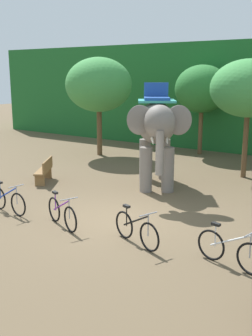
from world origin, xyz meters
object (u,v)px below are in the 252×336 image
Objects in this scene: tree_center_left at (99,85)px; tree_far_right at (249,89)px; bike_blue at (8,200)px; bike_black at (136,229)px; tree_right at (202,89)px; bike_white at (230,250)px; elephant at (157,128)px; bike_purple at (62,213)px; wooden_bench at (45,170)px.

tree_far_right is at bearing -2.99° from tree_center_left.
bike_blue is 1.05× the size of bike_black.
tree_far_right reaches higher than tree_right.
tree_center_left is 13.54m from bike_white.
elephant is 5.24m from bike_purple.
bike_black is at bearing 2.56° from bike_blue.
bike_white is at bearing -18.70° from wooden_bench.
bike_black is at bearing -25.99° from wooden_bench.
bike_blue reaches higher than wooden_bench.
tree_center_left is at bearing 146.05° from elephant.
bike_black is (2.33, 0.14, 0.00)m from bike_purple.
bike_blue is at bearing -61.98° from wooden_bench.
tree_far_right is (7.71, -0.40, -0.02)m from tree_center_left.
bike_purple is at bearing -57.66° from tree_center_left.
tree_center_left reaches higher than tree_far_right.
elephant is 5.74m from bike_blue.
tree_far_right reaches higher than bike_white.
bike_blue is 1.01× the size of bike_white.
tree_right is 5.02m from tree_far_right.
bike_black is (7.81, -8.51, -3.16)m from tree_center_left.
wooden_bench is at bearing -139.99° from tree_far_right.
elephant is at bearing -78.51° from tree_right.
tree_far_right reaches higher than wooden_bench.
tree_center_left is 6.84m from elephant.
bike_blue is at bearing -178.53° from bike_purple.
bike_blue is 2.14m from bike_purple.
tree_right is at bearing 37.12° from tree_center_left.
tree_far_right reaches higher than elephant.
elephant is 4.64m from wooden_bench.
bike_blue is at bearing -177.44° from bike_black.
bike_white is at bearing -62.58° from tree_right.
tree_right is at bearing 96.37° from bike_purple.
tree_center_left is 6.51m from wooden_bench.
wooden_bench is at bearing -155.97° from elephant.
tree_far_right is at bearing 74.91° from bike_purple.
tree_right is at bearing 73.70° from wooden_bench.
wooden_bench is at bearing 140.66° from bike_purple.
tree_center_left is at bearing 140.44° from bike_white.
tree_center_left reaches higher than bike_black.
elephant is at bearing 24.03° from wooden_bench.
bike_white is 1.13× the size of wooden_bench.
tree_center_left is 7.72m from tree_far_right.
bike_blue is (-0.82, -11.86, -2.95)m from tree_right.
bike_white is at bearing 3.36° from bike_purple.
bike_white is at bearing 2.76° from bike_blue.
wooden_bench is at bearing 161.30° from bike_white.
elephant is 6.77m from bike_white.
wooden_bench is at bearing -73.47° from tree_center_left.
bike_white is at bearing -73.01° from tree_far_right.
bike_purple is at bearing -176.64° from bike_white.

